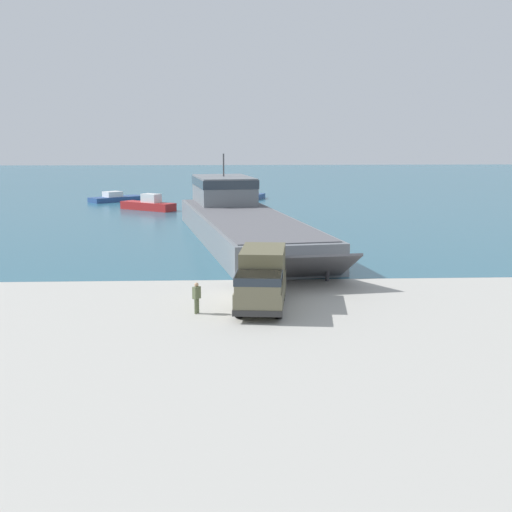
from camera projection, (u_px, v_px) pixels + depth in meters
The scene contains 9 objects.
ground_plane at pixel (249, 296), 42.71m from camera, with size 240.00×240.00×0.00m, color #A8A59E.
water_surface at pixel (231, 185), 136.11m from camera, with size 240.00×180.00×0.01m, color #285B70.
landing_craft at pixel (239, 218), 66.94m from camera, with size 13.25×39.92×7.58m.
military_truck at pixel (262, 279), 39.79m from camera, with size 3.39×7.60×3.16m.
soldier_on_ramp at pixel (197, 296), 38.41m from camera, with size 0.47×0.49×1.71m.
moored_boat_a at pixel (116, 198), 102.85m from camera, with size 7.80×6.99×1.46m.
moored_boat_b at pixel (252, 196), 106.82m from camera, with size 4.22×5.70×1.43m.
moored_boat_c at pixel (149, 205), 91.15m from camera, with size 7.50×6.44×2.09m.
mooring_bollard at pixel (327, 274), 47.08m from camera, with size 0.32×0.32×0.82m.
Camera 1 is at (-1.56, -41.66, 9.58)m, focal length 50.00 mm.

